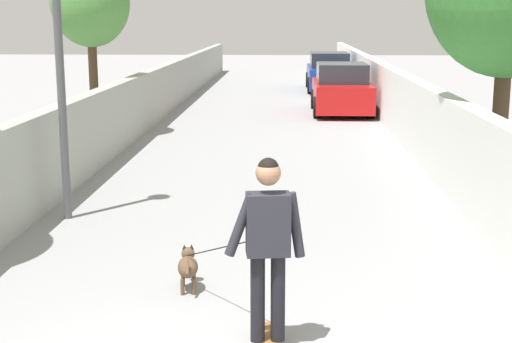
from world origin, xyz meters
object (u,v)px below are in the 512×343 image
Objects in this scene: car_near at (342,90)px; car_far at (329,73)px; dog at (188,266)px; person_skateboarder at (268,236)px; skateboard at (268,342)px; tree_left_far at (90,3)px.

car_near and car_far have the same top height.
dog is 15.53m from car_near.
person_skateboarder is 24.08m from car_far.
skateboard is at bearing 175.68° from car_far.
car_near is (15.28, -2.72, 0.44)m from dog.
tree_left_far reaches higher than dog.
tree_left_far is 1.00× the size of car_far.
car_far is at bearing -27.67° from tree_left_far.
skateboard is 16.83m from car_near.
tree_left_far is at bearing 19.76° from dog.
car_near reaches higher than skateboard.
tree_left_far reaches higher than car_far.
tree_left_far is 2.52× the size of dog.
tree_left_far is 8.51m from car_near.
person_skateboarder is at bearing 165.96° from skateboard.
skateboard is 0.99m from person_skateboarder.
skateboard is at bearing -147.68° from dog.
car_far reaches higher than dog.
car_far is (24.01, -1.81, 0.65)m from skateboard.
tree_left_far is 12.82m from person_skateboarder.
car_far is at bearing -4.32° from person_skateboarder.
dog is 0.45× the size of car_near.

